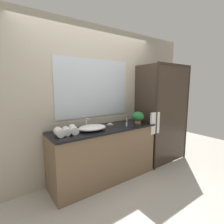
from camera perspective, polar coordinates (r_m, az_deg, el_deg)
ground_plane at (r=3.17m, az=-2.36°, el=-21.29°), size 8.00×8.00×0.00m
wall_back_with_mirror at (r=3.05m, az=-6.09°, el=3.43°), size 4.40×0.06×2.60m
vanity_cabinet at (r=2.98m, az=-2.52°, el=-13.67°), size 1.80×0.58×0.90m
shower_enclosure at (r=3.53m, az=16.76°, el=-0.83°), size 1.20×0.59×2.00m
sink_basin at (r=2.69m, az=-6.56°, el=-5.15°), size 0.46×0.32×0.08m
faucet at (r=2.84m, az=-8.39°, el=-4.21°), size 0.17×0.12×0.16m
potted_plant at (r=3.20m, az=8.59°, el=-1.57°), size 0.22×0.22×0.21m
soap_dish at (r=3.05m, az=-0.75°, el=-3.98°), size 0.10×0.07×0.04m
amenity_bottle_shampoo at (r=3.38m, az=4.94°, el=-2.39°), size 0.03×0.03×0.08m
amenity_bottle_body_wash at (r=2.95m, az=4.85°, el=-3.93°), size 0.03×0.03×0.08m
rolled_towel_near_edge at (r=2.46m, az=-17.04°, el=-6.42°), size 0.13×0.19×0.12m
rolled_towel_middle at (r=2.52m, az=-14.88°, el=-6.10°), size 0.14×0.20×0.10m
rolled_towel_far_edge at (r=2.57m, az=-12.66°, el=-5.67°), size 0.16×0.27×0.11m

